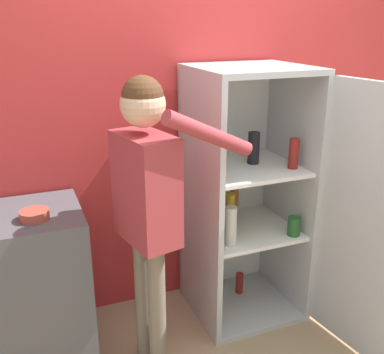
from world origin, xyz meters
The scene contains 5 objects.
wall_back centered at (0.00, 0.98, 1.27)m, with size 7.00×0.06×2.55m.
refrigerator centered at (0.29, 0.51, 0.82)m, with size 0.83×1.34×1.65m.
person centered at (-0.55, 0.30, 1.08)m, with size 0.69×0.49×1.67m.
counter centered at (-1.23, 0.64, 0.46)m, with size 0.76×0.58×0.91m.
bowl centered at (-1.10, 0.54, 0.94)m, with size 0.15×0.15×0.05m.
Camera 1 is at (-1.13, -1.77, 1.91)m, focal length 42.00 mm.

